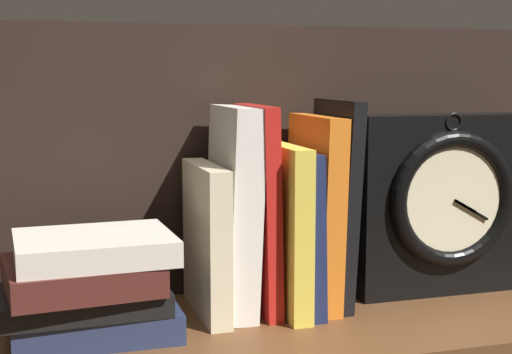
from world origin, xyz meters
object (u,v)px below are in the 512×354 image
at_px(book_yellow_seinlanguage, 277,226).
at_px(book_orange_pandolfini, 315,211).
at_px(framed_clock, 443,203).
at_px(book_black_skeptic, 333,202).
at_px(book_navy_bierce, 296,228).
at_px(book_red_requiem, 258,209).
at_px(book_white_catcher, 234,211).
at_px(book_stack_side, 90,286).
at_px(book_cream_twain, 206,240).

distance_m(book_yellow_seinlanguage, book_orange_pandolfini, 0.05).
bearing_deg(book_yellow_seinlanguage, framed_clock, -1.68).
relative_size(book_yellow_seinlanguage, book_black_skeptic, 0.80).
relative_size(book_yellow_seinlanguage, book_navy_bierce, 1.04).
bearing_deg(book_red_requiem, book_white_catcher, 180.00).
relative_size(book_red_requiem, book_navy_bierce, 1.28).
distance_m(framed_clock, book_stack_side, 0.45).
height_order(book_orange_pandolfini, framed_clock, framed_clock).
height_order(book_yellow_seinlanguage, book_orange_pandolfini, book_orange_pandolfini).
height_order(book_cream_twain, book_orange_pandolfini, book_orange_pandolfini).
xyz_separation_m(book_cream_twain, book_stack_side, (-0.14, -0.05, -0.03)).
bearing_deg(book_yellow_seinlanguage, book_cream_twain, 180.00).
height_order(book_white_catcher, book_red_requiem, same).
xyz_separation_m(book_navy_bierce, book_black_skeptic, (0.05, 0.00, 0.03)).
xyz_separation_m(book_yellow_seinlanguage, framed_clock, (0.22, -0.01, 0.02)).
bearing_deg(book_yellow_seinlanguage, book_white_catcher, 180.00).
relative_size(framed_clock, book_stack_side, 1.25).
bearing_deg(framed_clock, book_stack_side, -174.24).
bearing_deg(book_yellow_seinlanguage, book_black_skeptic, 0.00).
bearing_deg(book_black_skeptic, book_cream_twain, 180.00).
bearing_deg(book_black_skeptic, book_red_requiem, 180.00).
distance_m(book_cream_twain, book_white_catcher, 0.05).
xyz_separation_m(book_cream_twain, book_red_requiem, (0.06, 0.00, 0.03)).
xyz_separation_m(book_navy_bierce, book_orange_pandolfini, (0.02, 0.00, 0.02)).
distance_m(book_white_catcher, book_stack_side, 0.19).
relative_size(book_red_requiem, book_stack_side, 1.31).
bearing_deg(book_orange_pandolfini, book_cream_twain, 180.00).
height_order(book_yellow_seinlanguage, framed_clock, framed_clock).
relative_size(book_yellow_seinlanguage, book_stack_side, 1.07).
bearing_deg(book_orange_pandolfini, book_yellow_seinlanguage, 180.00).
distance_m(book_yellow_seinlanguage, book_black_skeptic, 0.08).
distance_m(book_orange_pandolfini, framed_clock, 0.17).
bearing_deg(book_yellow_seinlanguage, book_stack_side, -167.13).
relative_size(book_white_catcher, book_black_skeptic, 0.97).
bearing_deg(book_red_requiem, book_black_skeptic, 0.00).
distance_m(book_red_requiem, book_navy_bierce, 0.05).
distance_m(book_yellow_seinlanguage, framed_clock, 0.22).
bearing_deg(book_black_skeptic, book_yellow_seinlanguage, 180.00).
height_order(book_cream_twain, book_yellow_seinlanguage, book_yellow_seinlanguage).
bearing_deg(book_white_catcher, framed_clock, -1.35).
bearing_deg(framed_clock, book_cream_twain, 178.80).
bearing_deg(book_white_catcher, book_orange_pandolfini, 0.00).
relative_size(book_black_skeptic, framed_clock, 1.07).
relative_size(book_navy_bierce, book_black_skeptic, 0.77).
relative_size(book_cream_twain, book_yellow_seinlanguage, 0.89).
bearing_deg(book_stack_side, book_white_catcher, 16.68).
bearing_deg(book_red_requiem, book_stack_side, -165.66).
bearing_deg(book_black_skeptic, book_white_catcher, 180.00).
distance_m(book_yellow_seinlanguage, book_navy_bierce, 0.02).
xyz_separation_m(book_cream_twain, framed_clock, (0.30, -0.01, 0.03)).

